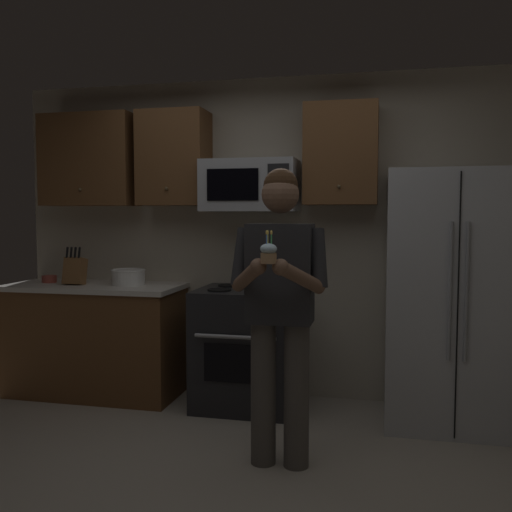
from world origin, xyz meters
TOP-DOWN VIEW (x-y plane):
  - ground_plane at (0.00, 0.00)m, footprint 6.00×6.00m
  - wall_back at (0.00, 1.75)m, footprint 4.40×0.10m
  - oven_range at (-0.15, 1.36)m, footprint 0.76×0.70m
  - microwave at (-0.15, 1.48)m, footprint 0.74×0.41m
  - refrigerator at (1.35, 1.32)m, footprint 0.90×0.75m
  - cabinet_row_upper at (-0.72, 1.53)m, footprint 2.78×0.36m
  - counter_left at (-1.45, 1.38)m, footprint 1.44×0.66m
  - knife_block at (-1.60, 1.33)m, footprint 0.16×0.15m
  - bowl_large_white at (-1.16, 1.40)m, footprint 0.28×0.28m
  - bowl_small_colored at (-1.89, 1.41)m, footprint 0.13×0.13m
  - person at (0.29, 0.37)m, footprint 0.60×0.48m
  - cupcake at (0.29, 0.04)m, footprint 0.09×0.09m

SIDE VIEW (x-z plane):
  - ground_plane at x=0.00m, z-range 0.00..0.00m
  - oven_range at x=-0.15m, z-range 0.00..0.93m
  - counter_left at x=-1.45m, z-range 0.00..0.92m
  - refrigerator at x=1.35m, z-range 0.00..1.80m
  - bowl_small_colored at x=-1.89m, z-range 0.92..0.98m
  - bowl_large_white at x=-1.16m, z-range 0.92..1.05m
  - person at x=0.29m, z-range 0.11..1.88m
  - knife_block at x=-1.60m, z-range 0.87..1.19m
  - cupcake at x=0.29m, z-range 1.21..1.38m
  - wall_back at x=0.00m, z-range 0.00..2.60m
  - microwave at x=-0.15m, z-range 1.52..1.92m
  - cabinet_row_upper at x=-0.72m, z-range 1.57..2.33m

